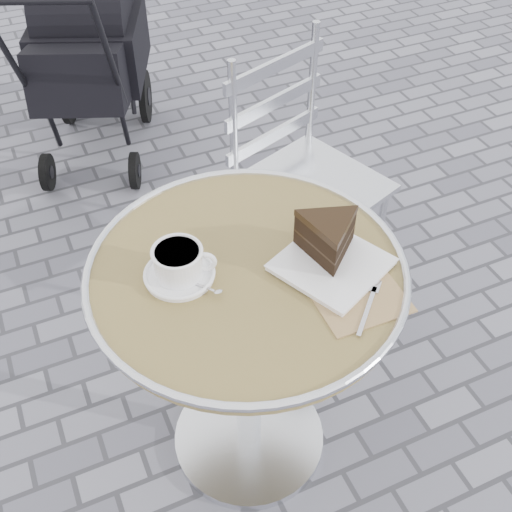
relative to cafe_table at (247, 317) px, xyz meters
name	(u,v)px	position (x,y,z in m)	size (l,w,h in m)	color
ground	(249,439)	(0.00, 0.00, -0.57)	(80.00, 80.00, 0.00)	slate
cafe_table	(247,317)	(0.00, 0.00, 0.00)	(0.72, 0.72, 0.74)	silver
cappuccino_set	(179,265)	(-0.14, 0.04, 0.20)	(0.15, 0.17, 0.08)	white
cake_plate_set	(330,243)	(0.18, -0.05, 0.22)	(0.27, 0.35, 0.11)	#9D7A56
bistro_chair	(291,150)	(0.40, 0.58, -0.01)	(0.52, 0.52, 0.90)	silver
baby_stroller	(89,63)	(0.00, 1.69, -0.15)	(0.70, 0.96, 0.92)	black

